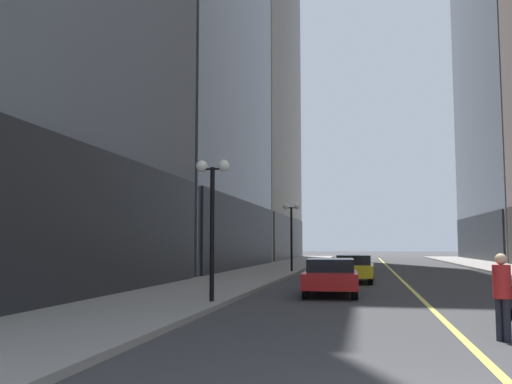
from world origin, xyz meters
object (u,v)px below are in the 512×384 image
at_px(car_red, 331,275).
at_px(car_yellow, 355,267).
at_px(street_lamp_left_far, 291,222).
at_px(street_lamp_left_near, 212,198).
at_px(pedestrian_in_red_jacket, 502,290).

height_order(car_red, car_yellow, same).
bearing_deg(street_lamp_left_far, street_lamp_left_near, -90.00).
xyz_separation_m(car_red, pedestrian_in_red_jacket, (3.82, -9.13, 0.26)).
height_order(car_red, street_lamp_left_near, street_lamp_left_near).
distance_m(car_red, car_yellow, 7.22).
xyz_separation_m(car_yellow, pedestrian_in_red_jacket, (3.08, -16.32, 0.26)).
bearing_deg(car_red, pedestrian_in_red_jacket, -67.30).
distance_m(car_red, street_lamp_left_near, 6.03).
bearing_deg(car_red, street_lamp_left_near, -127.14).
distance_m(car_red, street_lamp_left_far, 15.12).
relative_size(car_yellow, pedestrian_in_red_jacket, 2.82).
bearing_deg(car_yellow, street_lamp_left_far, 118.77).
distance_m(pedestrian_in_red_jacket, street_lamp_left_far, 24.82).
bearing_deg(car_yellow, car_red, -95.85).
height_order(car_yellow, pedestrian_in_red_jacket, pedestrian_in_red_jacket).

